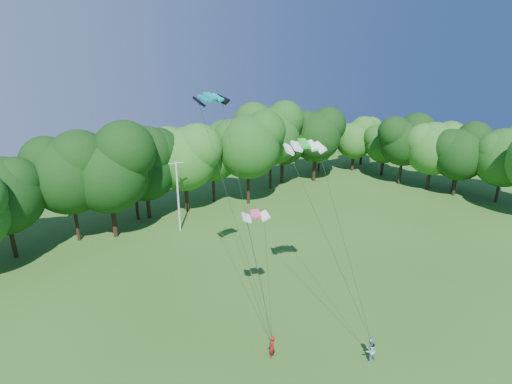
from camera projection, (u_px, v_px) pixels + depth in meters
utility_pole at (178, 196)px, 46.54m from camera, size 1.66×0.58×8.56m
kite_flyer_left at (272, 347)px, 27.49m from camera, size 0.71×0.57×1.67m
kite_flyer_right at (370, 350)px, 27.09m from camera, size 0.89×0.70×1.83m
kite_teal at (211, 96)px, 27.61m from camera, size 2.57×1.29×0.51m
kite_green at (304, 144)px, 26.82m from camera, size 3.00×2.26×0.50m
kite_pink at (255, 214)px, 28.06m from camera, size 2.16×1.66×0.35m
tree_back_center at (144, 160)px, 49.21m from camera, size 8.48×8.48×12.34m
tree_back_east at (316, 139)px, 68.15m from camera, size 7.11×7.11×10.34m
tree_flank_east at (460, 148)px, 59.37m from camera, size 7.55×7.55×10.98m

